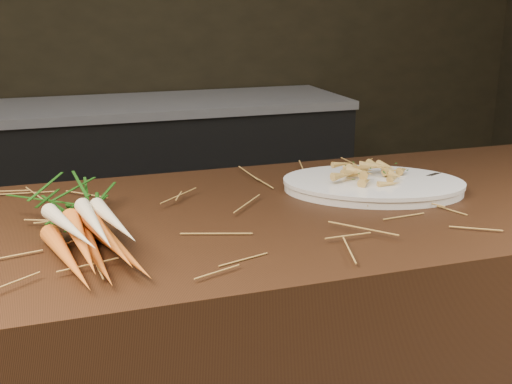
% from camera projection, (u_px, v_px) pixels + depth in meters
% --- Properties ---
extents(back_counter, '(1.82, 0.62, 0.84)m').
position_uv_depth(back_counter, '(161.00, 185.00, 3.17)').
color(back_counter, black).
rests_on(back_counter, ground).
extents(straw_bedding, '(1.40, 0.60, 0.02)m').
position_uv_depth(straw_bedding, '(169.00, 216.00, 1.23)').
color(straw_bedding, olive).
rests_on(straw_bedding, main_counter).
extents(root_veg_bunch, '(0.21, 0.49, 0.09)m').
position_uv_depth(root_veg_bunch, '(77.00, 215.00, 1.14)').
color(root_veg_bunch, '#C85E1B').
rests_on(root_veg_bunch, main_counter).
extents(serving_platter, '(0.47, 0.40, 0.02)m').
position_uv_depth(serving_platter, '(373.00, 187.00, 1.42)').
color(serving_platter, white).
rests_on(serving_platter, main_counter).
extents(roasted_veg_heap, '(0.23, 0.20, 0.04)m').
position_uv_depth(roasted_veg_heap, '(374.00, 173.00, 1.41)').
color(roasted_veg_heap, '#B8853F').
rests_on(roasted_veg_heap, serving_platter).
extents(serving_fork, '(0.14, 0.07, 0.00)m').
position_uv_depth(serving_fork, '(439.00, 185.00, 1.39)').
color(serving_fork, silver).
rests_on(serving_fork, serving_platter).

